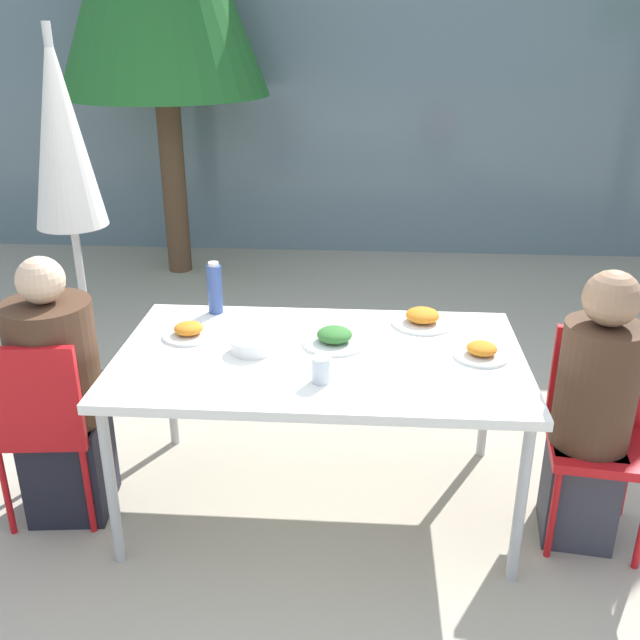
{
  "coord_description": "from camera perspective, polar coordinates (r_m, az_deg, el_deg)",
  "views": [
    {
      "loc": [
        0.18,
        -2.67,
        2.03
      ],
      "look_at": [
        0.0,
        0.0,
        0.9
      ],
      "focal_mm": 40.0,
      "sensor_mm": 36.0,
      "label": 1
    }
  ],
  "objects": [
    {
      "name": "person_left",
      "position": [
        3.22,
        -20.1,
        -5.97
      ],
      "size": [
        0.36,
        0.36,
        1.18
      ],
      "rotation": [
        0.0,
        0.0,
        0.1
      ],
      "color": "black",
      "rests_on": "ground"
    },
    {
      "name": "bottle",
      "position": [
        3.37,
        -8.42,
        2.51
      ],
      "size": [
        0.07,
        0.07,
        0.25
      ],
      "color": "#334C8E",
      "rests_on": "dining_table"
    },
    {
      "name": "plate_0",
      "position": [
        3.16,
        -10.46,
        -0.91
      ],
      "size": [
        0.23,
        0.23,
        0.06
      ],
      "color": "white",
      "rests_on": "dining_table"
    },
    {
      "name": "ground_plane",
      "position": [
        3.36,
        0.0,
        -14.27
      ],
      "size": [
        24.0,
        24.0,
        0.0
      ],
      "primitive_type": "plane",
      "color": "#B2A893"
    },
    {
      "name": "plate_3",
      "position": [
        3.04,
        1.16,
        -1.45
      ],
      "size": [
        0.27,
        0.27,
        0.07
      ],
      "color": "white",
      "rests_on": "dining_table"
    },
    {
      "name": "chair_right",
      "position": [
        3.16,
        21.46,
        -7.42
      ],
      "size": [
        0.45,
        0.45,
        0.88
      ],
      "rotation": [
        0.0,
        0.0,
        3.01
      ],
      "color": "red",
      "rests_on": "ground"
    },
    {
      "name": "chair_left",
      "position": [
        3.18,
        -21.29,
        -7.18
      ],
      "size": [
        0.44,
        0.44,
        0.88
      ],
      "rotation": [
        0.0,
        0.0,
        0.1
      ],
      "color": "red",
      "rests_on": "ground"
    },
    {
      "name": "plate_2",
      "position": [
        3.27,
        8.19,
        0.12
      ],
      "size": [
        0.28,
        0.28,
        0.07
      ],
      "color": "white",
      "rests_on": "dining_table"
    },
    {
      "name": "plate_1",
      "position": [
        3.0,
        12.79,
        -2.49
      ],
      "size": [
        0.23,
        0.23,
        0.06
      ],
      "color": "white",
      "rests_on": "dining_table"
    },
    {
      "name": "building_facade",
      "position": [
        6.62,
        2.46,
        18.31
      ],
      "size": [
        10.0,
        0.2,
        3.0
      ],
      "color": "slate",
      "rests_on": "ground"
    },
    {
      "name": "closed_umbrella",
      "position": [
        4.0,
        -19.92,
        13.12
      ],
      "size": [
        0.37,
        0.37,
        2.02
      ],
      "color": "#333333",
      "rests_on": "ground"
    },
    {
      "name": "dining_table",
      "position": [
        2.99,
        0.0,
        -3.5
      ],
      "size": [
        1.69,
        0.99,
        0.75
      ],
      "color": "white",
      "rests_on": "ground"
    },
    {
      "name": "person_right",
      "position": [
        3.06,
        20.9,
        -7.28
      ],
      "size": [
        0.31,
        0.31,
        1.18
      ],
      "rotation": [
        0.0,
        0.0,
        3.01
      ],
      "color": "#383842",
      "rests_on": "ground"
    },
    {
      "name": "salad_bowl",
      "position": [
        2.99,
        -5.41,
        -1.94
      ],
      "size": [
        0.18,
        0.18,
        0.06
      ],
      "color": "white",
      "rests_on": "dining_table"
    },
    {
      "name": "drinking_cup",
      "position": [
        2.72,
        0.1,
        -3.98
      ],
      "size": [
        0.08,
        0.08,
        0.1
      ],
      "color": "silver",
      "rests_on": "dining_table"
    }
  ]
}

